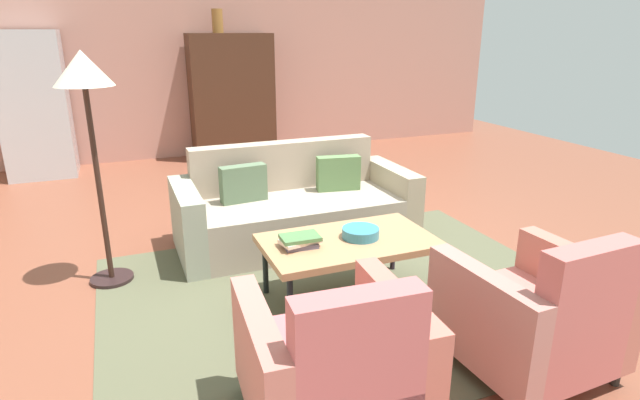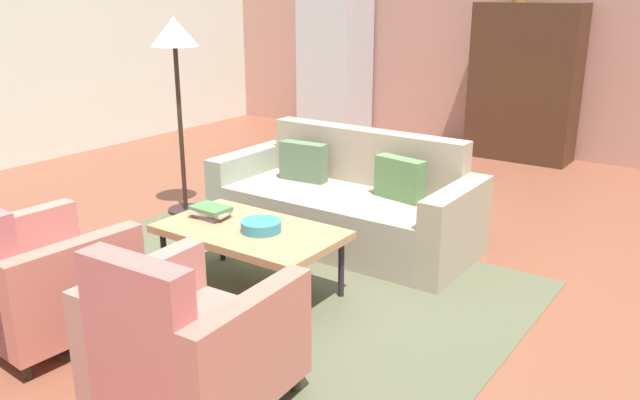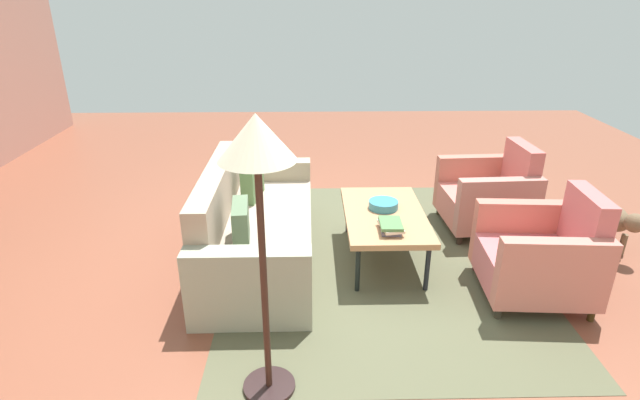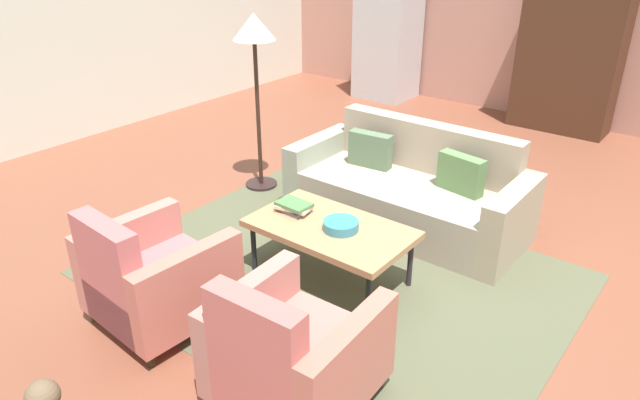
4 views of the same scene
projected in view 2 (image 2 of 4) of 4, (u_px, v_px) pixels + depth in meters
The scene contains 12 objects.
ground_plane at pixel (349, 260), 4.91m from camera, with size 11.14×11.14×0.00m, color brown.
wall_back at pixel (539, 37), 7.71m from camera, with size 9.28×0.12×2.80m, color tan.
area_rug at pixel (257, 288), 4.43m from camera, with size 3.40×2.60×0.01m, color #52543D.
couch at pixel (348, 205), 5.23m from camera, with size 2.10×0.90×0.86m.
coffee_table at pixel (250, 234), 4.27m from camera, with size 1.20×0.70×0.45m.
armchair_left at pixel (36, 284), 3.71m from camera, with size 0.85×0.85×0.88m.
armchair_right at pixel (186, 347), 3.05m from camera, with size 0.84×0.84×0.88m.
fruit_bowl at pixel (261, 226), 4.19m from camera, with size 0.26×0.26×0.07m, color teal.
book_stack at pixel (211, 212), 4.44m from camera, with size 0.29×0.20×0.08m.
cabinet at pixel (524, 83), 7.60m from camera, with size 1.20×0.51×1.80m.
refrigerator at pixel (335, 67), 8.92m from camera, with size 0.80×0.73×1.85m.
floor_lamp at pixel (175, 51), 5.53m from camera, with size 0.40×0.40×1.72m.
Camera 2 is at (2.42, -3.84, 1.94)m, focal length 36.63 mm.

